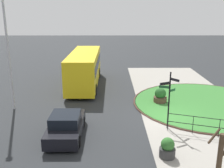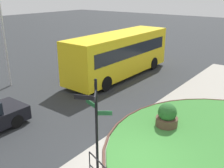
% 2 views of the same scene
% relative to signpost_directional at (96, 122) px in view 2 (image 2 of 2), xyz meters
% --- Properties ---
extents(ground, '(120.00, 120.00, 0.00)m').
position_rel_signpost_directional_xyz_m(ground, '(1.48, -0.58, -2.12)').
color(ground, '#282B2D').
extents(signpost_directional, '(0.85, 1.08, 3.60)m').
position_rel_signpost_directional_xyz_m(signpost_directional, '(0.00, 0.00, 0.00)').
color(signpost_directional, black).
rests_on(signpost_directional, ground).
extents(bus_yellow, '(9.72, 2.67, 3.21)m').
position_rel_signpost_directional_xyz_m(bus_yellow, '(9.68, 6.01, -0.40)').
color(bus_yellow, yellow).
rests_on(bus_yellow, ground).
extents(lamppost_tall, '(0.32, 0.32, 9.57)m').
position_rel_signpost_directional_xyz_m(lamppost_tall, '(3.38, 10.69, 2.96)').
color(lamppost_tall, '#B7B7BC').
rests_on(lamppost_tall, ground).
extents(planter_near_signpost, '(1.04, 1.04, 1.22)m').
position_rel_signpost_directional_xyz_m(planter_near_signpost, '(4.62, -0.40, -1.57)').
color(planter_near_signpost, brown).
rests_on(planter_near_signpost, ground).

